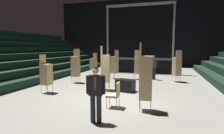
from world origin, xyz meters
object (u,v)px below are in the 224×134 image
at_px(man_with_tie, 96,91).
at_px(chair_stack_rear_centre, 94,64).
at_px(chair_stack_rear_left, 138,65).
at_px(chair_stack_rear_right, 46,74).
at_px(stage_riser, 141,64).
at_px(chair_stack_front_left, 146,77).
at_px(loose_chair_near_man, 115,93).
at_px(chair_stack_mid_centre, 105,68).
at_px(crew_worker_near_stage, 154,66).
at_px(chair_stack_mid_left, 114,64).
at_px(equipment_road_case, 125,85).
at_px(chair_stack_front_right, 76,66).
at_px(chair_stack_mid_right, 177,66).

height_order(man_with_tie, chair_stack_rear_centre, chair_stack_rear_centre).
xyz_separation_m(chair_stack_rear_left, chair_stack_rear_right, (-3.69, -5.16, -0.08)).
xyz_separation_m(stage_riser, chair_stack_rear_centre, (-3.39, -3.65, 0.24)).
relative_size(chair_stack_front_left, loose_chair_near_man, 2.53).
relative_size(stage_riser, chair_stack_mid_centre, 2.71).
distance_m(man_with_tie, chair_stack_rear_right, 4.60).
height_order(man_with_tie, chair_stack_front_left, chair_stack_front_left).
relative_size(crew_worker_near_stage, loose_chair_near_man, 1.79).
bearing_deg(chair_stack_rear_centre, man_with_tie, -131.14).
xyz_separation_m(stage_riser, loose_chair_near_man, (0.57, -11.28, -0.13)).
xyz_separation_m(chair_stack_front_left, chair_stack_mid_left, (-2.88, 6.21, -0.17)).
relative_size(stage_riser, equipment_road_case, 6.93).
xyz_separation_m(chair_stack_mid_left, chair_stack_rear_right, (-2.07, -4.95, -0.08)).
height_order(stage_riser, chair_stack_mid_left, stage_riser).
bearing_deg(chair_stack_rear_centre, chair_stack_front_right, -149.61).
height_order(chair_stack_front_right, chair_stack_rear_centre, chair_stack_front_right).
height_order(chair_stack_front_left, chair_stack_mid_left, chair_stack_front_left).
relative_size(stage_riser, man_with_tie, 3.69).
relative_size(chair_stack_mid_left, chair_stack_mid_right, 1.00).
bearing_deg(equipment_road_case, chair_stack_rear_centre, 127.02).
bearing_deg(chair_stack_front_right, equipment_road_case, 156.86).
distance_m(chair_stack_rear_left, crew_worker_near_stage, 1.10).
distance_m(chair_stack_mid_left, chair_stack_mid_centre, 3.60).
height_order(man_with_tie, crew_worker_near_stage, same).
height_order(chair_stack_rear_right, equipment_road_case, chair_stack_rear_right).
bearing_deg(chair_stack_front_right, chair_stack_mid_right, -161.87).
distance_m(chair_stack_mid_right, loose_chair_near_man, 6.67).
bearing_deg(chair_stack_mid_left, chair_stack_rear_left, -61.87).
bearing_deg(chair_stack_mid_centre, chair_stack_rear_left, 150.93).
distance_m(man_with_tie, chair_stack_mid_centre, 4.30).
relative_size(chair_stack_front_right, chair_stack_mid_left, 1.04).
height_order(chair_stack_mid_centre, loose_chair_near_man, chair_stack_mid_centre).
bearing_deg(man_with_tie, crew_worker_near_stage, -110.26).
height_order(equipment_road_case, loose_chair_near_man, loose_chair_near_man).
distance_m(stage_riser, crew_worker_near_stage, 4.92).
height_order(chair_stack_mid_right, chair_stack_rear_right, chair_stack_mid_right).
height_order(stage_riser, chair_stack_rear_centre, stage_riser).
xyz_separation_m(stage_riser, chair_stack_mid_left, (-1.20, -5.08, 0.36)).
distance_m(chair_stack_rear_right, equipment_road_case, 3.96).
bearing_deg(chair_stack_front_left, crew_worker_near_stage, 177.13).
height_order(chair_stack_rear_centre, crew_worker_near_stage, chair_stack_rear_centre).
distance_m(chair_stack_rear_left, chair_stack_rear_centre, 4.01).
relative_size(chair_stack_front_right, equipment_road_case, 2.37).
bearing_deg(chair_stack_rear_right, chair_stack_mid_left, 162.26).
bearing_deg(crew_worker_near_stage, man_with_tie, 118.34).
relative_size(chair_stack_mid_right, crew_worker_near_stage, 1.21).
relative_size(chair_stack_mid_left, chair_stack_rear_centre, 1.14).
xyz_separation_m(chair_stack_mid_left, loose_chair_near_man, (1.77, -6.19, -0.49)).
bearing_deg(chair_stack_mid_right, crew_worker_near_stage, 136.32).
xyz_separation_m(chair_stack_rear_left, crew_worker_near_stage, (1.08, 0.20, -0.07)).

